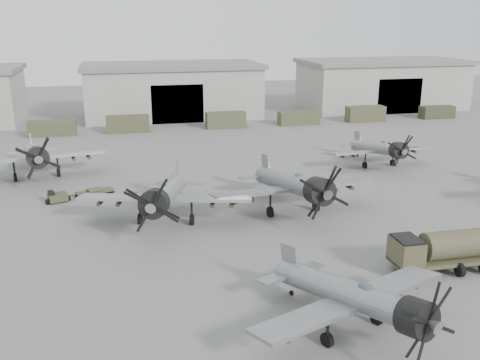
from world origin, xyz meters
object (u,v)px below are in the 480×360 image
object	(u,v)px
aircraft_far_1	(381,149)
aircraft_far_0	(35,155)
tug_trailer	(72,195)
fuel_tanker	(442,248)
aircraft_mid_1	(165,195)
aircraft_mid_2	(295,185)
aircraft_near_1	(357,298)

from	to	relation	value
aircraft_far_1	aircraft_far_0	bearing A→B (deg)	170.50
aircraft_far_0	tug_trailer	xyz separation A→B (m)	(3.90, -7.60, -2.08)
aircraft_far_0	aircraft_far_1	size ratio (longest dim) A/B	1.21
fuel_tanker	aircraft_mid_1	bearing A→B (deg)	144.95
fuel_tanker	aircraft_mid_2	bearing A→B (deg)	117.00
aircraft_far_0	aircraft_mid_2	bearing A→B (deg)	-46.38
aircraft_far_1	aircraft_mid_2	bearing A→B (deg)	-143.01
aircraft_mid_2	fuel_tanker	xyz separation A→B (m)	(5.91, -12.04, -1.05)
aircraft_near_1	aircraft_mid_2	xyz separation A→B (m)	(2.75, 17.82, 0.38)
aircraft_near_1	fuel_tanker	distance (m)	10.43
aircraft_mid_2	tug_trailer	world-z (taller)	aircraft_mid_2
aircraft_mid_2	aircraft_far_1	distance (m)	18.38
aircraft_near_1	fuel_tanker	world-z (taller)	aircraft_near_1
tug_trailer	aircraft_far_0	bearing A→B (deg)	96.47
fuel_tanker	tug_trailer	xyz separation A→B (m)	(-24.30, 20.13, -1.07)
aircraft_near_1	aircraft_mid_2	bearing A→B (deg)	60.03
fuel_tanker	tug_trailer	size ratio (longest dim) A/B	1.17
aircraft_mid_2	aircraft_mid_1	bearing A→B (deg)	173.13
aircraft_mid_1	fuel_tanker	world-z (taller)	aircraft_mid_1
aircraft_mid_1	fuel_tanker	bearing A→B (deg)	-20.62
aircraft_mid_1	aircraft_mid_2	distance (m)	10.75
aircraft_near_1	aircraft_far_0	bearing A→B (deg)	99.05
aircraft_mid_1	aircraft_far_1	size ratio (longest dim) A/B	1.20
tug_trailer	fuel_tanker	bearing A→B (deg)	-60.29
aircraft_mid_2	tug_trailer	xyz separation A→B (m)	(-18.39, 8.09, -2.12)
aircraft_far_0	aircraft_far_1	world-z (taller)	aircraft_far_0
aircraft_far_1	tug_trailer	distance (m)	32.61
aircraft_near_1	fuel_tanker	bearing A→B (deg)	12.50
tug_trailer	aircraft_mid_1	bearing A→B (deg)	-67.21
aircraft_mid_1	aircraft_far_0	bearing A→B (deg)	141.64
aircraft_mid_2	aircraft_near_1	bearing A→B (deg)	-105.56
aircraft_mid_1	aircraft_mid_2	bearing A→B (deg)	15.20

